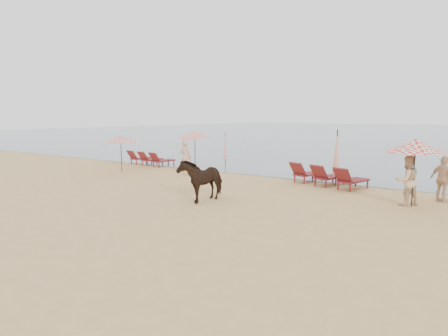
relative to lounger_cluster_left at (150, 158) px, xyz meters
The scene contains 13 objects.
ground 13.58m from the lounger_cluster_left, 47.75° to the right, with size 120.00×120.00×0.00m, color tan.
sea 70.55m from the lounger_cluster_left, 82.57° to the left, with size 160.00×140.00×0.06m, color #51606B.
lounger_cluster_left is the anchor object (origin of this frame).
lounger_cluster_right 11.94m from the lounger_cluster_left, ahead, with size 3.52×2.68×0.68m.
umbrella_open_left_a 3.25m from the lounger_cluster_left, 77.96° to the right, with size 1.82×1.82×2.07m.
umbrella_open_left_b 3.47m from the lounger_cluster_left, 21.04° to the left, with size 1.86×1.89×2.37m.
umbrella_open_right 16.07m from the lounger_cluster_left, 10.88° to the right, with size 1.94×1.94×2.37m.
umbrella_closed_left 5.04m from the lounger_cluster_left, 24.94° to the left, with size 0.26×0.26×2.13m.
umbrella_closed_right 12.39m from the lounger_cluster_left, ahead, with size 0.31×0.31×2.58m.
cow 10.94m from the lounger_cluster_left, 35.09° to the right, with size 0.87×1.91×1.61m, color black.
beachgoer_left 4.93m from the lounger_cluster_left, 22.19° to the right, with size 0.69×0.45×1.90m, color tan.
beachgoer_right_a 15.76m from the lounger_cluster_left, 10.64° to the right, with size 0.87×0.67×1.78m, color tan.
beachgoer_right_b 16.62m from the lounger_cluster_left, ahead, with size 1.01×0.42×1.72m, color tan.
Camera 1 is at (8.16, -7.31, 3.16)m, focal length 30.00 mm.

